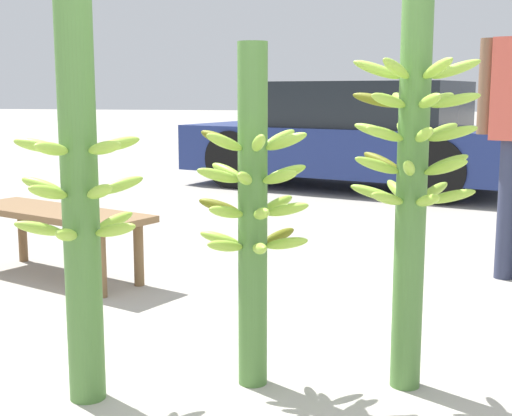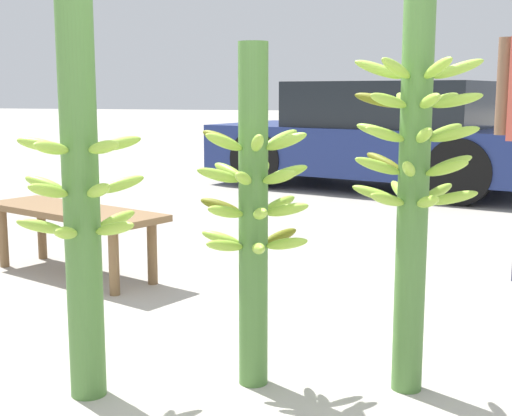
% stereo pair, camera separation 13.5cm
% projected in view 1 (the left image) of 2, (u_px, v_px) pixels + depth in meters
% --- Properties ---
extents(banana_stalk_left, '(0.48, 0.48, 1.57)m').
position_uv_depth(banana_stalk_left, '(80.00, 193.00, 2.59)').
color(banana_stalk_left, '#4C7A38').
rests_on(banana_stalk_left, ground_plane).
extents(banana_stalk_center, '(0.45, 0.45, 1.34)m').
position_uv_depth(banana_stalk_center, '(253.00, 211.00, 2.75)').
color(banana_stalk_center, '#4C7A38').
rests_on(banana_stalk_center, ground_plane).
extents(banana_stalk_right, '(0.48, 0.48, 1.68)m').
position_uv_depth(banana_stalk_right, '(412.00, 164.00, 2.69)').
color(banana_stalk_right, '#4C7A38').
rests_on(banana_stalk_right, ground_plane).
extents(market_bench, '(1.39, 0.91, 0.43)m').
position_uv_depth(market_bench, '(57.00, 220.00, 4.42)').
color(market_bench, brown).
rests_on(market_bench, ground_plane).
extents(parked_car, '(4.28, 2.83, 1.27)m').
position_uv_depth(parked_car, '(357.00, 136.00, 8.54)').
color(parked_car, navy).
rests_on(parked_car, ground_plane).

